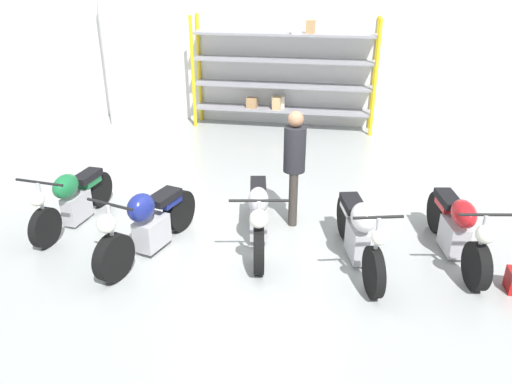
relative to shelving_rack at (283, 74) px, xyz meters
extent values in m
plane|color=#9EA3A0|center=(0.29, -5.74, -1.29)|extent=(30.00, 30.00, 0.00)
cube|color=white|center=(0.29, 0.37, 0.51)|extent=(30.00, 0.08, 3.60)
cylinder|color=yellow|center=(-2.08, -0.27, 0.00)|extent=(0.08, 0.08, 2.57)
cylinder|color=yellow|center=(2.09, -0.27, 0.00)|extent=(0.08, 0.08, 2.57)
cylinder|color=yellow|center=(-2.08, 0.28, 0.00)|extent=(0.08, 0.08, 2.57)
cylinder|color=yellow|center=(2.09, 0.28, 0.00)|extent=(0.08, 0.08, 2.57)
cube|color=gray|center=(0.00, 0.00, -0.85)|extent=(4.17, 0.55, 0.05)
cube|color=gray|center=(0.00, 0.00, -0.27)|extent=(4.17, 0.55, 0.05)
cube|color=gray|center=(0.00, 0.00, 0.31)|extent=(4.17, 0.55, 0.05)
cube|color=gray|center=(0.00, 0.00, 0.89)|extent=(4.17, 0.55, 0.05)
cube|color=tan|center=(-0.12, -0.03, -0.68)|extent=(0.20, 0.31, 0.28)
cube|color=silver|center=(-0.11, 0.09, -0.68)|extent=(0.33, 0.21, 0.28)
cube|color=#A87F51|center=(-0.72, -0.05, -0.70)|extent=(0.26, 0.22, 0.24)
cube|color=silver|center=(0.30, -0.16, 1.01)|extent=(0.22, 0.23, 0.20)
cube|color=tan|center=(0.60, 0.02, 1.05)|extent=(0.21, 0.23, 0.28)
cylinder|color=silver|center=(-4.05, -0.42, 0.51)|extent=(0.28, 0.28, 3.60)
cylinder|color=black|center=(-2.54, -6.11, -1.00)|extent=(0.18, 0.58, 0.57)
cylinder|color=black|center=(-2.38, -4.77, -1.00)|extent=(0.18, 0.58, 0.57)
cube|color=#ADADB2|center=(-2.46, -5.39, -1.03)|extent=(0.26, 0.52, 0.42)
ellipsoid|color=#196B38|center=(-2.47, -5.56, -0.61)|extent=(0.35, 0.51, 0.34)
cube|color=black|center=(-2.41, -5.04, -0.66)|extent=(0.30, 0.55, 0.10)
cube|color=#196B38|center=(-2.41, -5.00, -0.75)|extent=(0.25, 0.39, 0.12)
cylinder|color=#ADADB2|center=(-2.54, -6.09, -0.67)|extent=(0.06, 0.06, 0.66)
sphere|color=silver|center=(-2.54, -6.16, -0.54)|extent=(0.20, 0.20, 0.20)
cylinder|color=black|center=(-2.53, -6.06, -0.34)|extent=(0.73, 0.12, 0.04)
cylinder|color=black|center=(-1.25, -6.71, -0.98)|extent=(0.32, 0.64, 0.62)
cylinder|color=black|center=(-0.86, -5.33, -0.98)|extent=(0.32, 0.64, 0.62)
cube|color=#ADADB2|center=(-1.04, -5.97, -1.01)|extent=(0.41, 0.55, 0.41)
ellipsoid|color=navy|center=(-1.09, -6.14, -0.56)|extent=(0.42, 0.49, 0.38)
cube|color=black|center=(-0.95, -5.66, -0.61)|extent=(0.40, 0.59, 0.10)
cube|color=navy|center=(-0.92, -5.57, -0.70)|extent=(0.32, 0.42, 0.12)
cylinder|color=#ADADB2|center=(-1.25, -6.69, -0.62)|extent=(0.06, 0.06, 0.71)
sphere|color=silver|center=(-1.27, -6.76, -0.48)|extent=(0.23, 0.23, 0.23)
cylinder|color=black|center=(-1.24, -6.67, -0.27)|extent=(0.66, 0.22, 0.04)
cylinder|color=black|center=(0.48, -6.24, -0.98)|extent=(0.24, 0.63, 0.62)
cylinder|color=black|center=(0.23, -4.80, -0.98)|extent=(0.24, 0.63, 0.62)
cube|color=#ADADB2|center=(0.35, -5.47, -1.01)|extent=(0.31, 0.47, 0.36)
ellipsoid|color=#B7B7BF|center=(0.38, -5.64, -0.57)|extent=(0.36, 0.53, 0.33)
cube|color=black|center=(0.28, -5.09, -0.62)|extent=(0.33, 0.62, 0.10)
cube|color=#B7B7BF|center=(0.27, -5.05, -0.71)|extent=(0.26, 0.44, 0.12)
cylinder|color=#ADADB2|center=(0.48, -6.22, -0.64)|extent=(0.06, 0.06, 0.67)
sphere|color=silver|center=(0.49, -6.29, -0.50)|extent=(0.24, 0.24, 0.24)
cylinder|color=black|center=(0.47, -6.19, -0.31)|extent=(0.73, 0.16, 0.04)
cylinder|color=black|center=(1.90, -6.49, -0.98)|extent=(0.26, 0.63, 0.62)
cylinder|color=black|center=(1.55, -5.12, -0.98)|extent=(0.26, 0.63, 0.62)
cube|color=#ADADB2|center=(1.71, -5.76, -1.01)|extent=(0.32, 0.56, 0.44)
ellipsoid|color=silver|center=(1.75, -5.92, -0.56)|extent=(0.40, 0.49, 0.36)
cube|color=black|center=(1.63, -5.43, -0.61)|extent=(0.38, 0.59, 0.10)
cube|color=silver|center=(1.61, -5.36, -0.70)|extent=(0.30, 0.42, 0.12)
cylinder|color=#ADADB2|center=(1.89, -6.47, -0.63)|extent=(0.06, 0.06, 0.70)
sphere|color=silver|center=(1.91, -6.54, -0.49)|extent=(0.18, 0.18, 0.18)
cylinder|color=black|center=(1.88, -6.45, -0.28)|extent=(0.57, 0.17, 0.04)
cylinder|color=black|center=(3.13, -6.13, -0.99)|extent=(0.23, 0.61, 0.59)
cylinder|color=black|center=(2.89, -4.71, -0.99)|extent=(0.23, 0.61, 0.59)
cube|color=#ADADB2|center=(3.00, -5.37, -1.02)|extent=(0.33, 0.55, 0.43)
ellipsoid|color=#B2191E|center=(3.03, -5.54, -0.59)|extent=(0.36, 0.54, 0.34)
cube|color=black|center=(2.94, -5.00, -0.64)|extent=(0.32, 0.59, 0.10)
cube|color=#B2191E|center=(2.93, -4.96, -0.73)|extent=(0.26, 0.42, 0.12)
cylinder|color=#ADADB2|center=(3.12, -6.11, -0.66)|extent=(0.06, 0.06, 0.67)
sphere|color=silver|center=(3.13, -6.18, -0.52)|extent=(0.23, 0.23, 0.23)
cylinder|color=black|center=(3.12, -6.08, -0.32)|extent=(0.61, 0.13, 0.04)
cylinder|color=#38332D|center=(0.76, -4.74, -0.86)|extent=(0.13, 0.13, 0.85)
cylinder|color=#38332D|center=(0.78, -4.92, -0.86)|extent=(0.13, 0.13, 0.85)
cylinder|color=#232328|center=(0.77, -4.83, -0.11)|extent=(0.35, 0.35, 0.67)
sphere|color=#9E7051|center=(0.77, -4.83, 0.34)|extent=(0.23, 0.23, 0.23)
camera|label=1|loc=(1.37, -11.60, 2.32)|focal=35.00mm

